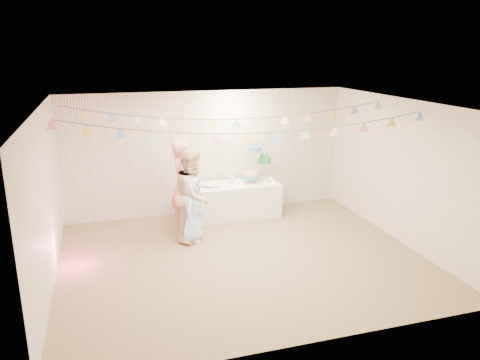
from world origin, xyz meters
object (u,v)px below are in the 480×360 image
object	(u,v)px
table	(233,200)
person_adult_a	(183,185)
cake_stand	(257,162)
person_child	(192,209)
person_adult_b	(193,195)

from	to	relation	value
table	person_adult_a	world-z (taller)	person_adult_a
cake_stand	person_child	distance (m)	2.01
table	cake_stand	xyz separation A→B (m)	(0.55, 0.05, 0.79)
person_adult_a	table	bearing A→B (deg)	-70.12
person_adult_a	person_child	distance (m)	0.64
person_adult_b	person_child	size ratio (longest dim) A/B	1.39
person_adult_b	person_child	xyz separation A→B (m)	(-0.04, -0.12, -0.24)
table	cake_stand	distance (m)	0.96
person_adult_a	person_adult_b	size ratio (longest dim) A/B	1.07
table	cake_stand	size ratio (longest dim) A/B	2.43
table	person_adult_b	size ratio (longest dim) A/B	1.12
cake_stand	person_adult_a	xyz separation A→B (m)	(-1.68, -0.52, -0.23)
person_adult_a	person_child	xyz separation A→B (m)	(0.07, -0.56, -0.30)
table	person_adult_a	size ratio (longest dim) A/B	1.04
person_adult_b	person_adult_a	bearing A→B (deg)	45.02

